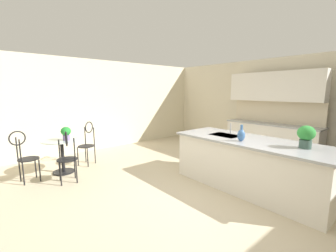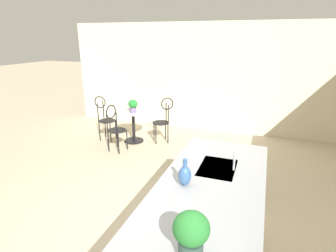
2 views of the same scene
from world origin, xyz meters
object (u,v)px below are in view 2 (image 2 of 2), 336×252
(bistro_table, at_px, (133,123))
(chair_toward_desk, at_px, (163,118))
(vase_on_counter, at_px, (185,175))
(chair_near_window, at_px, (115,126))
(chair_by_island, at_px, (105,116))
(potted_plant_on_table, at_px, (133,105))
(potted_plant_counter_far, at_px, (191,233))

(bistro_table, xyz_separation_m, chair_toward_desk, (-0.24, 0.65, 0.13))
(vase_on_counter, bearing_deg, chair_toward_desk, -155.62)
(chair_near_window, bearing_deg, chair_by_island, -132.97)
(potted_plant_on_table, xyz_separation_m, potted_plant_counter_far, (3.80, 2.36, 0.21))
(chair_near_window, height_order, chair_toward_desk, same)
(potted_plant_counter_far, bearing_deg, chair_near_window, -142.27)
(chair_by_island, distance_m, vase_on_counter, 4.10)
(potted_plant_counter_far, xyz_separation_m, vase_on_counter, (-0.90, -0.31, -0.09))
(chair_near_window, relative_size, chair_toward_desk, 1.00)
(chair_by_island, xyz_separation_m, potted_plant_counter_far, (3.84, 3.14, 0.55))
(chair_by_island, height_order, potted_plant_counter_far, potted_plant_counter_far)
(chair_by_island, relative_size, potted_plant_on_table, 3.59)
(potted_plant_on_table, bearing_deg, potted_plant_counter_far, 31.88)
(bistro_table, distance_m, potted_plant_counter_far, 4.67)
(chair_by_island, bearing_deg, chair_toward_desk, 103.64)
(bistro_table, relative_size, vase_on_counter, 2.78)
(chair_toward_desk, bearing_deg, chair_near_window, -39.20)
(potted_plant_on_table, xyz_separation_m, vase_on_counter, (2.90, 2.05, 0.12))
(potted_plant_counter_far, bearing_deg, vase_on_counter, -160.97)
(chair_near_window, relative_size, vase_on_counter, 3.62)
(chair_near_window, xyz_separation_m, vase_on_counter, (2.36, 2.21, 0.46))
(bistro_table, distance_m, chair_toward_desk, 0.70)
(bistro_table, relative_size, chair_by_island, 0.77)
(potted_plant_counter_far, bearing_deg, chair_by_island, -140.70)
(bistro_table, distance_m, vase_on_counter, 3.74)
(chair_by_island, bearing_deg, bistro_table, 97.16)
(vase_on_counter, bearing_deg, potted_plant_counter_far, 19.03)
(potted_plant_counter_far, distance_m, vase_on_counter, 0.96)
(chair_toward_desk, relative_size, potted_plant_counter_far, 2.97)
(potted_plant_on_table, distance_m, vase_on_counter, 3.56)
(potted_plant_counter_far, relative_size, vase_on_counter, 1.22)
(bistro_table, height_order, potted_plant_on_table, potted_plant_on_table)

